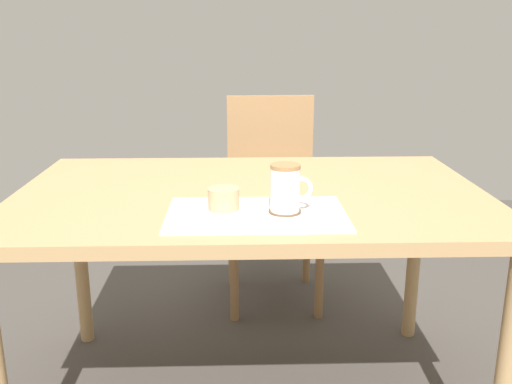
{
  "coord_description": "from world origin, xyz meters",
  "views": [
    {
      "loc": [
        -0.03,
        -1.62,
        1.18
      ],
      "look_at": [
        0.01,
        -0.19,
        0.76
      ],
      "focal_mm": 40.0,
      "sensor_mm": 36.0,
      "label": 1
    }
  ],
  "objects_px": {
    "dining_table": "(251,211)",
    "coffee_mug": "(286,188)",
    "wooden_chair": "(272,189)",
    "pastry": "(224,199)",
    "pastry_plate": "(224,211)"
  },
  "relations": [
    {
      "from": "wooden_chair",
      "to": "pastry_plate",
      "type": "relative_size",
      "value": 5.76
    },
    {
      "from": "pastry",
      "to": "coffee_mug",
      "type": "bearing_deg",
      "value": 2.17
    },
    {
      "from": "dining_table",
      "to": "wooden_chair",
      "type": "relative_size",
      "value": 1.55
    },
    {
      "from": "dining_table",
      "to": "coffee_mug",
      "type": "relative_size",
      "value": 11.32
    },
    {
      "from": "pastry",
      "to": "coffee_mug",
      "type": "xyz_separation_m",
      "value": [
        0.16,
        0.01,
        0.03
      ]
    },
    {
      "from": "pastry_plate",
      "to": "pastry",
      "type": "relative_size",
      "value": 1.93
    },
    {
      "from": "dining_table",
      "to": "pastry",
      "type": "xyz_separation_m",
      "value": [
        -0.07,
        -0.23,
        0.11
      ]
    },
    {
      "from": "wooden_chair",
      "to": "coffee_mug",
      "type": "xyz_separation_m",
      "value": [
        -0.02,
        -1.01,
        0.29
      ]
    },
    {
      "from": "dining_table",
      "to": "pastry_plate",
      "type": "height_order",
      "value": "pastry_plate"
    },
    {
      "from": "dining_table",
      "to": "pastry",
      "type": "bearing_deg",
      "value": -107.67
    },
    {
      "from": "pastry_plate",
      "to": "coffee_mug",
      "type": "bearing_deg",
      "value": 2.17
    },
    {
      "from": "wooden_chair",
      "to": "coffee_mug",
      "type": "relative_size",
      "value": 7.31
    },
    {
      "from": "wooden_chair",
      "to": "pastry_plate",
      "type": "distance_m",
      "value": 1.06
    },
    {
      "from": "wooden_chair",
      "to": "pastry",
      "type": "height_order",
      "value": "wooden_chair"
    },
    {
      "from": "pastry_plate",
      "to": "coffee_mug",
      "type": "height_order",
      "value": "coffee_mug"
    }
  ]
}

